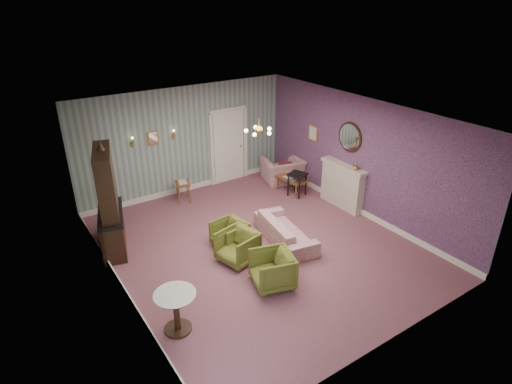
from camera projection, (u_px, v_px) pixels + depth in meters
floor at (259, 245)px, 9.43m from camera, size 7.00×7.00×0.00m
ceiling at (259, 117)px, 8.18m from camera, size 7.00×7.00×0.00m
wall_back at (186, 141)px, 11.43m from camera, size 6.00×0.00×6.00m
wall_front at (394, 270)px, 6.18m from camera, size 6.00×0.00×6.00m
wall_left at (114, 227)px, 7.30m from camera, size 0.00×7.00×7.00m
wall_right at (361, 157)px, 10.31m from camera, size 0.00×7.00×7.00m
wall_right_floral at (361, 157)px, 10.30m from camera, size 0.00×7.00×7.00m
door at (229, 145)px, 12.21m from camera, size 1.12×0.12×2.16m
olive_chair_a at (272, 268)px, 8.02m from camera, size 0.87×0.90×0.76m
olive_chair_b at (237, 245)px, 8.75m from camera, size 0.82×0.86×0.74m
olive_chair_c at (229, 233)px, 9.27m from camera, size 0.70×0.73×0.67m
sofa_chintz at (285, 227)px, 9.45m from camera, size 0.83×1.91×0.72m
wingback_chair at (283, 166)px, 12.36m from camera, size 1.24×0.96×0.96m
dresser at (108, 198)px, 8.84m from camera, size 0.88×1.52×2.40m
fireplace at (342, 185)px, 10.91m from camera, size 0.30×1.40×1.16m
mantel_vase at (356, 167)px, 10.32m from camera, size 0.15×0.15×0.15m
oval_mirror at (350, 137)px, 10.42m from camera, size 0.04×0.76×0.84m
framed_print at (313, 133)px, 11.54m from camera, size 0.04×0.34×0.42m
coffee_table at (292, 185)px, 11.82m from camera, size 0.57×0.90×0.44m
side_table_black at (297, 185)px, 11.57m from camera, size 0.56×0.56×0.65m
pedestal_table at (177, 312)px, 6.94m from camera, size 0.82×0.82×0.75m
nesting_table at (183, 191)px, 11.29m from camera, size 0.46×0.53×0.58m
gilt_mirror_back at (153, 138)px, 10.84m from camera, size 0.28×0.06×0.36m
sconce_left at (132, 142)px, 10.55m from camera, size 0.16×0.12×0.30m
sconce_right at (174, 135)px, 11.10m from camera, size 0.16×0.12×0.30m
chandelier at (259, 131)px, 8.30m from camera, size 0.56×0.56×0.36m
burgundy_cushion at (285, 168)px, 12.22m from camera, size 0.41×0.28×0.39m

